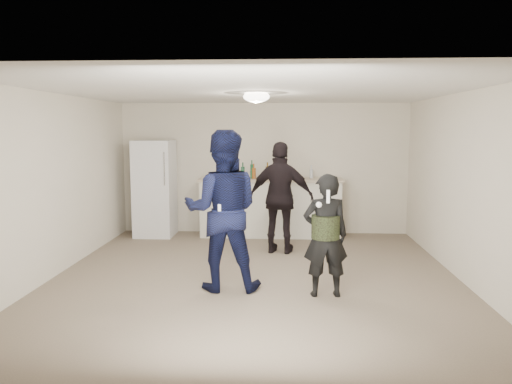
# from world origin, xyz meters

# --- Properties ---
(floor) EXTENTS (6.00, 6.00, 0.00)m
(floor) POSITION_xyz_m (0.00, 0.00, 0.00)
(floor) COLOR #6B5B4C
(floor) RESTS_ON ground
(ceiling) EXTENTS (6.00, 6.00, 0.00)m
(ceiling) POSITION_xyz_m (0.00, 0.00, 2.50)
(ceiling) COLOR silver
(ceiling) RESTS_ON wall_back
(wall_back) EXTENTS (6.00, 0.00, 6.00)m
(wall_back) POSITION_xyz_m (0.00, 3.00, 1.25)
(wall_back) COLOR beige
(wall_back) RESTS_ON floor
(wall_front) EXTENTS (6.00, 0.00, 6.00)m
(wall_front) POSITION_xyz_m (0.00, -3.00, 1.25)
(wall_front) COLOR beige
(wall_front) RESTS_ON floor
(wall_left) EXTENTS (0.00, 6.00, 6.00)m
(wall_left) POSITION_xyz_m (-2.75, 0.00, 1.25)
(wall_left) COLOR beige
(wall_left) RESTS_ON floor
(wall_right) EXTENTS (0.00, 6.00, 6.00)m
(wall_right) POSITION_xyz_m (2.75, 0.00, 1.25)
(wall_right) COLOR beige
(wall_right) RESTS_ON floor
(counter) EXTENTS (2.60, 0.56, 1.05)m
(counter) POSITION_xyz_m (0.14, 2.67, 0.53)
(counter) COLOR silver
(counter) RESTS_ON floor
(counter_top) EXTENTS (2.68, 0.64, 0.04)m
(counter_top) POSITION_xyz_m (0.14, 2.67, 1.07)
(counter_top) COLOR #C2B096
(counter_top) RESTS_ON counter
(fridge) EXTENTS (0.70, 0.70, 1.80)m
(fridge) POSITION_xyz_m (-2.04, 2.60, 0.90)
(fridge) COLOR white
(fridge) RESTS_ON floor
(fridge_handle) EXTENTS (0.02, 0.02, 0.60)m
(fridge_handle) POSITION_xyz_m (-1.76, 2.23, 1.30)
(fridge_handle) COLOR #B4B4B8
(fridge_handle) RESTS_ON fridge
(ceiling_dome) EXTENTS (0.36, 0.36, 0.16)m
(ceiling_dome) POSITION_xyz_m (0.00, 0.30, 2.45)
(ceiling_dome) COLOR white
(ceiling_dome) RESTS_ON ceiling
(shaker) EXTENTS (0.08, 0.08, 0.17)m
(shaker) POSITION_xyz_m (-0.46, 2.59, 1.18)
(shaker) COLOR silver
(shaker) RESTS_ON counter_top
(man) EXTENTS (1.01, 0.80, 2.00)m
(man) POSITION_xyz_m (-0.38, -0.49, 1.00)
(man) COLOR #101744
(man) RESTS_ON floor
(woman) EXTENTS (0.58, 0.41, 1.49)m
(woman) POSITION_xyz_m (0.88, -0.70, 0.75)
(woman) COLOR black
(woman) RESTS_ON floor
(camo_shorts) EXTENTS (0.34, 0.34, 0.28)m
(camo_shorts) POSITION_xyz_m (0.88, -0.70, 0.85)
(camo_shorts) COLOR #293618
(camo_shorts) RESTS_ON woman
(spectator) EXTENTS (1.12, 0.61, 1.81)m
(spectator) POSITION_xyz_m (0.34, 1.40, 0.90)
(spectator) COLOR black
(spectator) RESTS_ON floor
(remote_man) EXTENTS (0.04, 0.04, 0.15)m
(remote_man) POSITION_xyz_m (-0.38, -0.77, 1.05)
(remote_man) COLOR silver
(remote_man) RESTS_ON man
(nunchuk_man) EXTENTS (0.07, 0.07, 0.07)m
(nunchuk_man) POSITION_xyz_m (-0.26, -0.74, 0.98)
(nunchuk_man) COLOR white
(nunchuk_man) RESTS_ON man
(remote_woman) EXTENTS (0.04, 0.04, 0.15)m
(remote_woman) POSITION_xyz_m (0.88, -0.95, 1.25)
(remote_woman) COLOR white
(remote_woman) RESTS_ON woman
(nunchuk_woman) EXTENTS (0.07, 0.07, 0.07)m
(nunchuk_woman) POSITION_xyz_m (0.78, -0.92, 1.15)
(nunchuk_woman) COLOR white
(nunchuk_woman) RESTS_ON woman
(bottle_cluster) EXTENTS (1.35, 0.19, 0.26)m
(bottle_cluster) POSITION_xyz_m (-0.02, 2.73, 1.20)
(bottle_cluster) COLOR brown
(bottle_cluster) RESTS_ON counter_top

